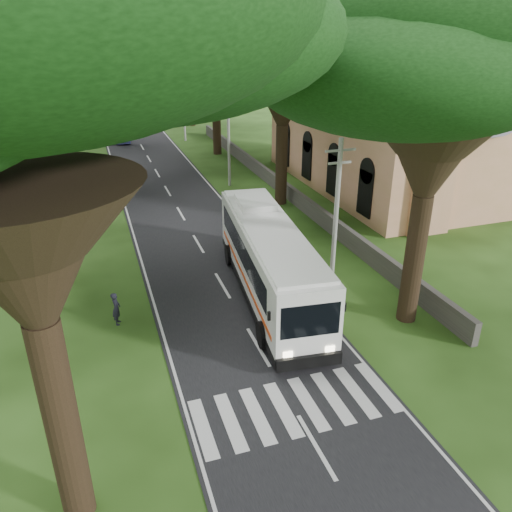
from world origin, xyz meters
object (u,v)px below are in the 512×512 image
Objects in this scene: coach_bus at (269,259)px; distant_car_b at (122,136)px; pole_near at (336,214)px; distant_car_c at (137,115)px; church at (385,130)px; pedestrian at (116,309)px; pole_mid at (229,138)px; pole_far at (183,106)px.

coach_bus is 41.30m from distant_car_b.
pole_near reaches higher than distant_car_c.
church is 44.80m from distant_car_c.
church is at bearing -46.99° from pedestrian.
church is at bearing -53.16° from distant_car_b.
distant_car_b is (-7.44, 21.36, -3.40)m from pole_mid.
pole_near is 11.66m from pedestrian.
distant_car_b is at bearing 100.19° from pole_near.
pole_near is 1.00× the size of pole_far.
coach_bus is at bearing -136.03° from church.
pole_far is 41.73m from pedestrian.
pole_far is 0.60× the size of coach_bus.
coach_bus is at bearing -85.13° from distant_car_b.
pole_mid and pole_far have the same top height.
pole_near is (-12.36, -15.55, -0.73)m from church.
distant_car_c is (-3.98, 37.05, -3.42)m from pole_mid.
distant_car_c is (3.45, 15.70, -0.01)m from distant_car_b.
church reaches higher than pole_near.
pole_far reaches higher than distant_car_c.
coach_bus is 56.80m from distant_car_c.
church is 14.79× the size of pedestrian.
pole_near is 1.00× the size of pole_mid.
coach_bus reaches higher than distant_car_c.
distant_car_c is at bearing 76.94° from distant_car_b.
distant_car_b is 16.07m from distant_car_c.
coach_bus is 8.23× the size of pedestrian.
pole_mid is (-12.36, 4.45, -0.73)m from church.
pole_mid is at bearing 86.02° from coach_bus.
church is 27.41m from pole_far.
church is 4.76× the size of distant_car_c.
pedestrian is at bearing -171.50° from coach_bus.
distant_car_c is at bearing 96.51° from coach_bus.
pole_near reaches higher than coach_bus.
distant_car_b is at bearing 127.49° from church.
coach_bus is (-3.47, 0.27, -2.09)m from pole_near.
pedestrian is at bearing -105.56° from pole_far.
pole_far is 1.77× the size of distant_car_b.
pole_near is 0.60× the size of coach_bus.
pedestrian reaches higher than distant_car_c.
pole_far is 39.93m from coach_bus.
coach_bus reaches higher than distant_car_b.
pole_mid is at bearing 114.91° from distant_car_c.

